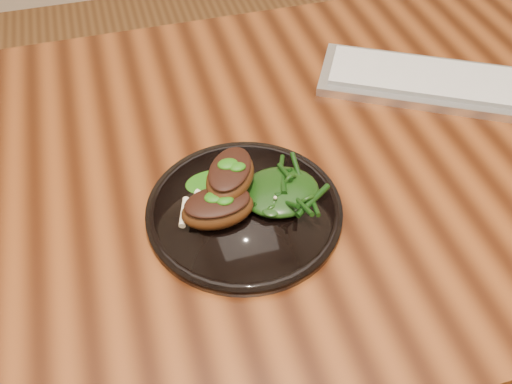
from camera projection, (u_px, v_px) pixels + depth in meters
desk at (271, 193)px, 0.89m from camera, size 1.60×0.80×0.75m
plate at (244, 211)px, 0.75m from camera, size 0.26×0.26×0.02m
lamb_chop_front at (217, 208)px, 0.72m from camera, size 0.10×0.07×0.04m
lamb_chop_back at (230, 175)px, 0.73m from camera, size 0.10×0.11×0.04m
herb_smear at (211, 182)px, 0.77m from camera, size 0.07×0.05×0.00m
greens_heap at (280, 188)px, 0.74m from camera, size 0.10×0.10×0.04m
keyboard at (460, 85)px, 0.93m from camera, size 0.46×0.34×0.02m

